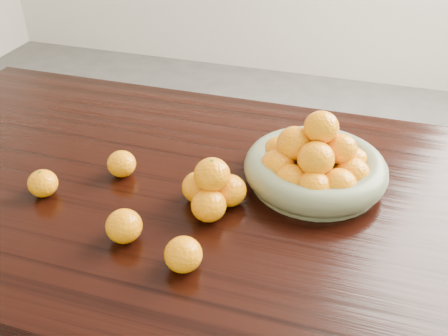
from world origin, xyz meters
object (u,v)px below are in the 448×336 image
(dining_table, at_px, (222,218))
(fruit_bowl, at_px, (315,164))
(loose_orange_0, at_px, (43,183))
(orange_pyramid, at_px, (212,189))

(dining_table, distance_m, fruit_bowl, 0.27)
(dining_table, bearing_deg, loose_orange_0, -160.45)
(fruit_bowl, relative_size, orange_pyramid, 2.31)
(fruit_bowl, xyz_separation_m, loose_orange_0, (-0.61, -0.24, -0.02))
(dining_table, relative_size, orange_pyramid, 13.11)
(fruit_bowl, xyz_separation_m, orange_pyramid, (-0.21, -0.17, -0.00))
(fruit_bowl, distance_m, loose_orange_0, 0.66)
(dining_table, distance_m, orange_pyramid, 0.16)
(orange_pyramid, height_order, loose_orange_0, orange_pyramid)
(loose_orange_0, bearing_deg, dining_table, 19.55)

